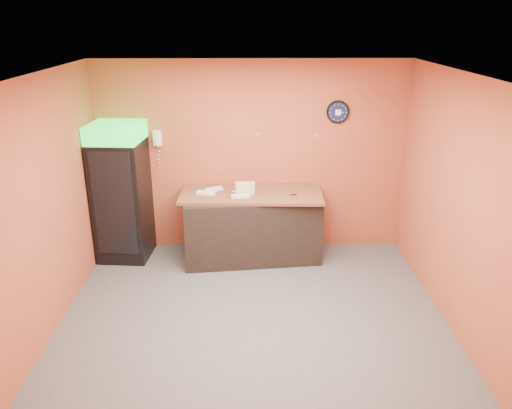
{
  "coord_description": "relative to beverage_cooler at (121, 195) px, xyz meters",
  "views": [
    {
      "loc": [
        -0.05,
        -5.07,
        3.35
      ],
      "look_at": [
        0.05,
        0.6,
        1.19
      ],
      "focal_mm": 35.0,
      "sensor_mm": 36.0,
      "label": 1
    }
  ],
  "objects": [
    {
      "name": "left_wall",
      "position": [
        -0.4,
        -1.61,
        0.43
      ],
      "size": [
        0.02,
        4.0,
        2.8
      ],
      "primitive_type": "cube",
      "color": "#AE5231",
      "rests_on": "floor"
    },
    {
      "name": "floor",
      "position": [
        1.85,
        -1.61,
        -0.97
      ],
      "size": [
        4.5,
        4.5,
        0.0
      ],
      "primitive_type": "plane",
      "color": "#47474C",
      "rests_on": "ground"
    },
    {
      "name": "wall_phone",
      "position": [
        0.5,
        0.34,
        0.74
      ],
      "size": [
        0.12,
        0.11,
        0.22
      ],
      "color": "white",
      "rests_on": "back_wall"
    },
    {
      "name": "wrapped_sandwich_mid",
      "position": [
        1.69,
        -0.22,
        0.05
      ],
      "size": [
        0.26,
        0.13,
        0.04
      ],
      "primitive_type": "cube",
      "rotation": [
        0.0,
        0.0,
        0.12
      ],
      "color": "silver",
      "rests_on": "butcher_paper"
    },
    {
      "name": "sub_roll_stack",
      "position": [
        1.76,
        -0.08,
        0.12
      ],
      "size": [
        0.27,
        0.11,
        0.17
      ],
      "rotation": [
        0.0,
        0.0,
        0.06
      ],
      "color": "beige",
      "rests_on": "butcher_paper"
    },
    {
      "name": "wrapped_sandwich_right",
      "position": [
        1.31,
        0.08,
        0.05
      ],
      "size": [
        0.27,
        0.21,
        0.04
      ],
      "primitive_type": "cube",
      "rotation": [
        0.0,
        0.0,
        0.51
      ],
      "color": "silver",
      "rests_on": "butcher_paper"
    },
    {
      "name": "right_wall",
      "position": [
        4.1,
        -1.61,
        0.43
      ],
      "size": [
        0.02,
        4.0,
        2.8
      ],
      "primitive_type": "cube",
      "color": "#AE5231",
      "rests_on": "floor"
    },
    {
      "name": "beverage_cooler",
      "position": [
        0.0,
        0.0,
        0.0
      ],
      "size": [
        0.75,
        0.76,
        1.98
      ],
      "rotation": [
        0.0,
        0.0,
        -0.08
      ],
      "color": "black",
      "rests_on": "floor"
    },
    {
      "name": "butcher_paper",
      "position": [
        1.84,
        -0.03,
        0.01
      ],
      "size": [
        2.03,
        0.93,
        0.04
      ],
      "primitive_type": "cube",
      "rotation": [
        0.0,
        0.0,
        -0.03
      ],
      "color": "brown",
      "rests_on": "prep_counter"
    },
    {
      "name": "back_wall",
      "position": [
        1.85,
        0.39,
        0.43
      ],
      "size": [
        4.5,
        0.02,
        2.8
      ],
      "primitive_type": "cube",
      "color": "#AE5231",
      "rests_on": "floor"
    },
    {
      "name": "kitchen_tool",
      "position": [
        1.73,
        -0.01,
        0.06
      ],
      "size": [
        0.06,
        0.06,
        0.06
      ],
      "primitive_type": "cylinder",
      "color": "silver",
      "rests_on": "butcher_paper"
    },
    {
      "name": "wrapped_sandwich_left",
      "position": [
        1.21,
        -0.08,
        0.05
      ],
      "size": [
        0.28,
        0.16,
        0.04
      ],
      "primitive_type": "cube",
      "rotation": [
        0.0,
        0.0,
        -0.23
      ],
      "color": "silver",
      "rests_on": "butcher_paper"
    },
    {
      "name": "prep_counter",
      "position": [
        1.84,
        -0.03,
        -0.49
      ],
      "size": [
        2.0,
        1.05,
        0.96
      ],
      "primitive_type": "cube",
      "rotation": [
        0.0,
        0.0,
        0.11
      ],
      "color": "black",
      "rests_on": "floor"
    },
    {
      "name": "wall_clock",
      "position": [
        3.08,
        0.37,
        1.1
      ],
      "size": [
        0.32,
        0.06,
        0.32
      ],
      "color": "black",
      "rests_on": "back_wall"
    },
    {
      "name": "ceiling",
      "position": [
        1.85,
        -1.61,
        1.83
      ],
      "size": [
        4.5,
        4.0,
        0.02
      ],
      "primitive_type": "cube",
      "color": "white",
      "rests_on": "back_wall"
    }
  ]
}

